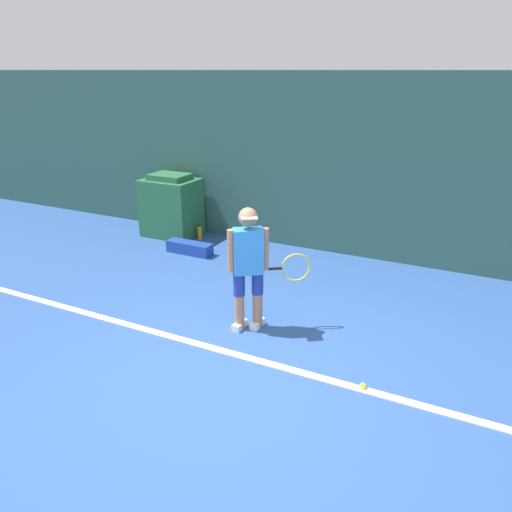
% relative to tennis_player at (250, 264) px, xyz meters
% --- Properties ---
extents(ground_plane, '(24.00, 24.00, 0.00)m').
position_rel_tennis_player_xyz_m(ground_plane, '(0.29, -1.04, -0.83)').
color(ground_plane, '#2D5193').
extents(back_wall, '(24.00, 0.10, 2.95)m').
position_rel_tennis_player_xyz_m(back_wall, '(0.29, 3.07, 0.65)').
color(back_wall, '#2D564C').
rests_on(back_wall, ground_plane).
extents(court_baseline, '(21.60, 0.10, 0.01)m').
position_rel_tennis_player_xyz_m(court_baseline, '(0.29, -0.63, -0.83)').
color(court_baseline, white).
rests_on(court_baseline, ground_plane).
extents(tennis_player, '(0.82, 0.62, 1.51)m').
position_rel_tennis_player_xyz_m(tennis_player, '(0.00, 0.00, 0.00)').
color(tennis_player, '#A37556').
rests_on(tennis_player, ground_plane).
extents(tennis_ball, '(0.07, 0.07, 0.07)m').
position_rel_tennis_player_xyz_m(tennis_ball, '(1.58, -0.61, -0.80)').
color(tennis_ball, '#D1E533').
rests_on(tennis_ball, ground_plane).
extents(covered_chair, '(0.99, 0.76, 1.17)m').
position_rel_tennis_player_xyz_m(covered_chair, '(-3.01, 2.59, -0.27)').
color(covered_chair, '#28663D').
rests_on(covered_chair, ground_plane).
extents(equipment_bag, '(0.82, 0.24, 0.20)m').
position_rel_tennis_player_xyz_m(equipment_bag, '(-2.14, 1.86, -0.73)').
color(equipment_bag, '#1E3D99').
rests_on(equipment_bag, ground_plane).
extents(water_bottle, '(0.08, 0.08, 0.27)m').
position_rel_tennis_player_xyz_m(water_bottle, '(-2.41, 2.59, -0.71)').
color(water_bottle, orange).
rests_on(water_bottle, ground_plane).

